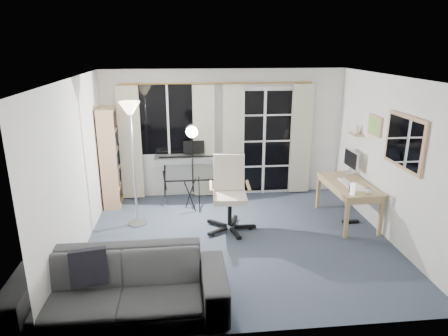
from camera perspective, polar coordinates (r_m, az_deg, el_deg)
The scene contains 17 objects.
floor at distance 6.11m, azimuth 2.08°, elevation -10.36°, with size 4.50×4.00×0.02m, color #394553.
window at distance 7.45m, azimuth -8.00°, elevation 6.91°, with size 1.20×0.08×1.40m.
french_door at distance 7.70m, azimuth 5.69°, elevation 3.71°, with size 1.32×0.09×2.11m.
curtains at distance 7.47m, azimuth -0.86°, elevation 3.91°, with size 3.60×0.07×2.13m.
bookshelf at distance 7.48m, azimuth -16.06°, elevation 1.28°, with size 0.32×0.84×1.78m.
torchiere_lamp at distance 6.26m, azimuth -13.15°, elevation 5.67°, with size 0.34×0.34×2.00m.
keyboard_piano at distance 7.34m, azimuth -4.26°, elevation 1.19°, with size 1.44×0.70×1.04m.
studio_light at distance 6.69m, azimuth -4.59°, elevation 3.80°, with size 0.27×0.32×1.58m.
office_chair at distance 6.27m, azimuth 0.76°, elevation -2.59°, with size 0.79×0.82×1.18m.
desk at distance 6.82m, azimuth 17.39°, elevation -2.70°, with size 0.66×1.27×0.67m.
monitor at distance 7.19m, azimuth 17.70°, elevation 1.10°, with size 0.16×0.48×0.42m.
desk_clutter at distance 6.63m, azimuth 17.63°, elevation -3.86°, with size 0.38×0.76×0.85m.
mug at distance 6.39m, azimuth 20.04°, elevation -3.02°, with size 0.11×0.09×0.11m, color silver.
wall_mirror at distance 5.97m, azimuth 24.42°, elevation 3.39°, with size 0.04×0.94×0.74m.
framed_print at distance 6.74m, azimuth 20.78°, elevation 5.70°, with size 0.03×0.42×0.32m.
wall_shelf at distance 7.19m, azimuth 18.39°, elevation 5.05°, with size 0.16×0.30×0.18m.
sofa at distance 4.55m, azimuth -14.81°, elevation -14.86°, with size 2.31×0.68×0.90m.
Camera 1 is at (-0.77, -5.35, 2.84)m, focal length 32.00 mm.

